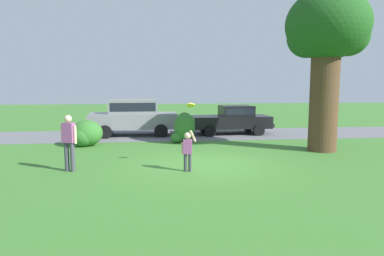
{
  "coord_description": "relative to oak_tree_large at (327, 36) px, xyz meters",
  "views": [
    {
      "loc": [
        -1.72,
        -11.26,
        2.62
      ],
      "look_at": [
        -0.36,
        1.09,
        1.1
      ],
      "focal_mm": 32.26,
      "sensor_mm": 36.0,
      "label": 1
    }
  ],
  "objects": [
    {
      "name": "oak_tree_large",
      "position": [
        0.0,
        0.0,
        0.0
      ],
      "size": [
        3.32,
        3.23,
        6.38
      ],
      "color": "#513823",
      "rests_on": "ground"
    },
    {
      "name": "shrub_centre_left",
      "position": [
        -5.46,
        2.6,
        -3.91
      ],
      "size": [
        1.13,
        0.92,
        1.4
      ],
      "color": "#33702B",
      "rests_on": "ground"
    },
    {
      "name": "adult_onlooker",
      "position": [
        -9.41,
        -2.49,
        -3.58
      ],
      "size": [
        0.5,
        0.33,
        1.74
      ],
      "color": "#3F3F4C",
      "rests_on": "ground"
    },
    {
      "name": "shrub_near_tree",
      "position": [
        -9.8,
        2.07,
        -4.03
      ],
      "size": [
        1.36,
        1.29,
        1.14
      ],
      "color": "#33702B",
      "rests_on": "ground"
    },
    {
      "name": "child_thrower",
      "position": [
        -5.81,
        -2.9,
        -3.85
      ],
      "size": [
        0.47,
        0.23,
        1.29
      ],
      "color": "#383842",
      "rests_on": "ground"
    },
    {
      "name": "parked_suv",
      "position": [
        -7.9,
        5.08,
        -3.49
      ],
      "size": [
        4.77,
        2.24,
        1.92
      ],
      "color": "gray",
      "rests_on": "ground"
    },
    {
      "name": "ground_plane",
      "position": [
        -5.09,
        -1.99,
        -4.57
      ],
      "size": [
        80.0,
        80.0,
        0.0
      ],
      "primitive_type": "plane",
      "color": "#3D752D"
    },
    {
      "name": "parked_sedan",
      "position": [
        -2.59,
        5.13,
        -3.72
      ],
      "size": [
        4.46,
        2.21,
        1.56
      ],
      "color": "black",
      "rests_on": "ground"
    },
    {
      "name": "frisbee",
      "position": [
        -5.64,
        -2.18,
        -2.57
      ],
      "size": [
        0.29,
        0.26,
        0.18
      ],
      "color": "yellow"
    },
    {
      "name": "driveway_strip",
      "position": [
        -5.09,
        5.09,
        -4.56
      ],
      "size": [
        28.0,
        4.4,
        0.02
      ],
      "primitive_type": "cube",
      "color": "slate",
      "rests_on": "ground"
    }
  ]
}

